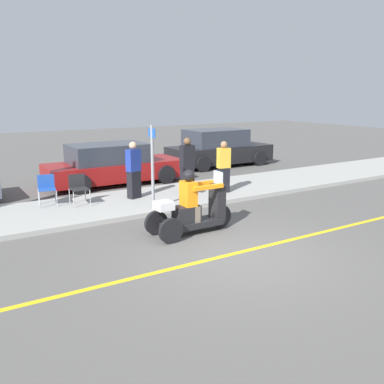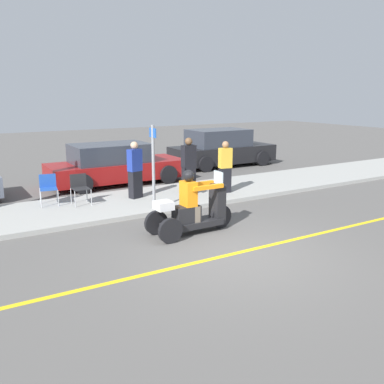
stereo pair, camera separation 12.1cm
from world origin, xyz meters
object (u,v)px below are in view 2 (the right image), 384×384
Objects in this scene: folding_chair_set_back at (48,186)px; parked_car_lot_left at (115,165)px; folding_chair_curbside at (80,186)px; motorcycle_trike at (193,211)px; spectator_by_tree at (189,167)px; spectator_with_child at (135,171)px; parked_car_lot_right at (221,149)px; spectator_far_back at (225,168)px; street_sign at (153,164)px.

folding_chair_set_back is 0.17× the size of parked_car_lot_left.
folding_chair_curbside is at bearing -28.23° from folding_chair_set_back.
spectator_by_tree is at bearing 60.79° from motorcycle_trike.
spectator_with_child is 0.35× the size of parked_car_lot_left.
folding_chair_curbside and folding_chair_set_back have the same top height.
parked_car_lot_right is at bearing 22.54° from folding_chair_set_back.
spectator_far_back is at bearing -12.29° from folding_chair_curbside.
street_sign is (1.51, -1.53, 0.69)m from folding_chair_curbside.
parked_car_lot_right is at bearing 34.20° from spectator_with_child.
spectator_far_back reaches higher than parked_car_lot_right.
motorcycle_trike is 3.32m from spectator_with_child.
parked_car_lot_left is at bearing 82.90° from street_sign.
folding_chair_curbside is 0.18× the size of parked_car_lot_right.
street_sign is at bearing -93.03° from spectator_with_child.
spectator_far_back is 0.34× the size of parked_car_lot_left.
motorcycle_trike is at bearing -94.66° from parked_car_lot_left.
motorcycle_trike is 0.44× the size of parked_car_lot_left.
parked_car_lot_right reaches higher than folding_chair_set_back.
spectator_far_back is 0.72× the size of street_sign.
folding_chair_curbside is 0.17× the size of parked_car_lot_left.
street_sign reaches higher than spectator_with_child.
street_sign is at bearing -40.57° from folding_chair_set_back.
street_sign reaches higher than folding_chair_curbside.
motorcycle_trike is at bearing -89.39° from street_sign.
street_sign reaches higher than spectator_by_tree.
parked_car_lot_left is (-1.15, 3.10, -0.27)m from spectator_by_tree.
folding_chair_curbside is at bearing -128.08° from parked_car_lot_left.
parked_car_lot_right is (5.82, 7.21, 0.21)m from motorcycle_trike.
spectator_with_child is 2.00× the size of folding_chair_set_back.
parked_car_lot_left is (0.44, 2.74, -0.24)m from spectator_with_child.
spectator_by_tree is at bearing 31.27° from street_sign.
folding_chair_set_back is at bearing 139.43° from street_sign.
spectator_far_back reaches higher than motorcycle_trike.
spectator_with_child is 1.43m from street_sign.
spectator_by_tree is 0.36× the size of parked_car_lot_left.
spectator_far_back is 5.14m from folding_chair_set_back.
spectator_with_child is at bearing 86.97° from street_sign.
parked_car_lot_right is 5.45m from parked_car_lot_left.
folding_chair_set_back is (-3.91, 0.92, -0.32)m from spectator_by_tree.
parked_car_lot_right is at bearing 42.19° from street_sign.
spectator_by_tree is (1.58, -0.37, 0.03)m from spectator_with_child.
parked_car_lot_left is (2.77, 2.18, 0.05)m from folding_chair_set_back.
spectator_far_back is (2.64, -0.76, -0.03)m from spectator_with_child.
spectator_by_tree is 0.38× the size of parked_car_lot_right.
spectator_far_back is 1.92× the size of folding_chair_set_back.
parked_car_lot_left is at bearing -167.50° from parked_car_lot_right.
street_sign reaches higher than parked_car_lot_left.
folding_chair_set_back is 8.76m from parked_car_lot_right.
spectator_far_back reaches higher than folding_chair_curbside.
motorcycle_trike is 1.22× the size of spectator_by_tree.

